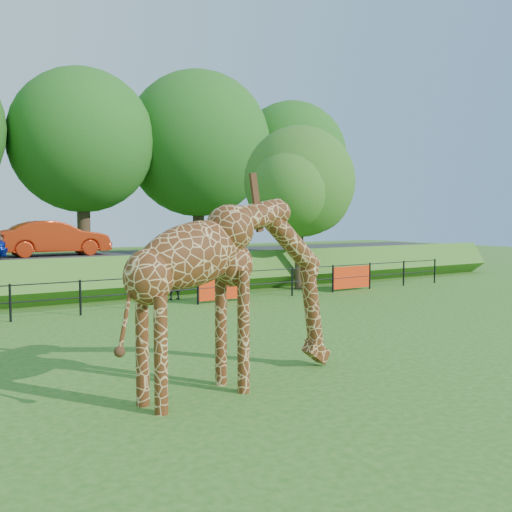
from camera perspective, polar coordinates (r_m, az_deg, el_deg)
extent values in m
plane|color=#276419|center=(12.02, 2.73, -10.66)|extent=(90.00, 90.00, 0.00)
cube|color=#276419|center=(26.01, -17.20, -1.45)|extent=(40.00, 9.00, 1.30)
cube|color=#28282A|center=(24.52, -16.33, -0.09)|extent=(40.00, 5.00, 0.12)
imported|color=red|center=(24.84, -19.51, 1.69)|extent=(4.41, 1.65, 1.44)
imported|color=black|center=(20.93, -8.23, -2.16)|extent=(0.61, 0.41, 1.62)
cylinder|color=#301F15|center=(23.85, 4.32, 0.53)|extent=(0.36, 0.36, 3.20)
sphere|color=#29611B|center=(23.85, 4.36, 7.41)|extent=(4.60, 4.60, 4.60)
sphere|color=#29611B|center=(25.07, 5.54, 6.19)|extent=(3.45, 3.45, 3.45)
sphere|color=#29611B|center=(22.73, 3.52, 6.71)|extent=(3.22, 3.22, 3.22)
cylinder|color=#301F15|center=(32.71, -16.84, 2.88)|extent=(0.70, 0.70, 5.00)
sphere|color=#1A5115|center=(32.96, -17.00, 10.98)|extent=(7.80, 7.80, 7.80)
cylinder|color=#301F15|center=(35.21, -5.77, 3.10)|extent=(0.70, 0.70, 5.00)
sphere|color=#1A5115|center=(35.48, -5.83, 11.07)|extent=(8.80, 8.80, 8.80)
cylinder|color=#301F15|center=(38.84, 3.53, 3.20)|extent=(0.70, 0.70, 5.00)
sphere|color=#1A5115|center=(39.04, 3.56, 9.87)|extent=(7.40, 7.40, 7.40)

